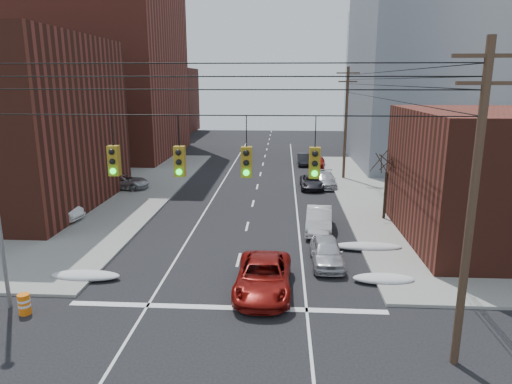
# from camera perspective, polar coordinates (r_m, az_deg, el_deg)

# --- Properties ---
(building_brick_tall) EXTENTS (24.00, 20.00, 30.00)m
(building_brick_tall) POSITION_cam_1_polar(r_m,az_deg,el_deg) (65.37, -21.42, 17.51)
(building_brick_tall) COLOR maroon
(building_brick_tall) RESTS_ON ground
(building_brick_far) EXTENTS (22.00, 18.00, 12.00)m
(building_brick_far) POSITION_cam_1_polar(r_m,az_deg,el_deg) (90.24, -15.18, 10.93)
(building_brick_far) COLOR #512218
(building_brick_far) RESTS_ON ground
(building_office) EXTENTS (22.00, 20.00, 25.00)m
(building_office) POSITION_cam_1_polar(r_m,az_deg,el_deg) (59.01, 23.75, 15.37)
(building_office) COLOR gray
(building_office) RESTS_ON ground
(building_glass) EXTENTS (20.00, 18.00, 22.00)m
(building_glass) POSITION_cam_1_polar(r_m,az_deg,el_deg) (84.40, 18.85, 13.92)
(building_glass) COLOR gray
(building_glass) RESTS_ON ground
(utility_pole_right) EXTENTS (2.20, 0.28, 11.00)m
(utility_pole_right) POSITION_cam_1_polar(r_m,az_deg,el_deg) (16.28, 25.40, -1.43)
(utility_pole_right) COLOR #473323
(utility_pole_right) RESTS_ON ground
(utility_pole_far) EXTENTS (2.20, 0.28, 11.00)m
(utility_pole_far) POSITION_cam_1_polar(r_m,az_deg,el_deg) (46.15, 11.17, 8.64)
(utility_pole_far) COLOR #473323
(utility_pole_far) RESTS_ON ground
(traffic_signals) EXTENTS (17.00, 0.42, 2.02)m
(traffic_signals) POSITION_cam_1_polar(r_m,az_deg,el_deg) (14.94, -5.43, 4.03)
(traffic_signals) COLOR black
(traffic_signals) RESTS_ON ground
(bare_tree) EXTENTS (2.09, 2.20, 4.93)m
(bare_tree) POSITION_cam_1_polar(r_m,az_deg,el_deg) (33.21, 15.87, 0.41)
(bare_tree) COLOR black
(bare_tree) RESTS_ON ground
(snow_nw) EXTENTS (3.50, 1.08, 0.42)m
(snow_nw) POSITION_cam_1_polar(r_m,az_deg,el_deg) (24.67, -20.54, -9.74)
(snow_nw) COLOR silver
(snow_nw) RESTS_ON ground
(snow_ne) EXTENTS (3.00, 1.08, 0.42)m
(snow_ne) POSITION_cam_1_polar(r_m,az_deg,el_deg) (23.64, 15.65, -10.40)
(snow_ne) COLOR silver
(snow_ne) RESTS_ON ground
(snow_east_far) EXTENTS (4.00, 1.08, 0.42)m
(snow_east_far) POSITION_cam_1_polar(r_m,az_deg,el_deg) (27.73, 13.74, -6.63)
(snow_east_far) COLOR silver
(snow_east_far) RESTS_ON ground
(red_pickup) EXTENTS (2.63, 5.56, 1.53)m
(red_pickup) POSITION_cam_1_polar(r_m,az_deg,el_deg) (21.68, 0.94, -10.52)
(red_pickup) COLOR maroon
(red_pickup) RESTS_ON ground
(parked_car_a) EXTENTS (1.72, 4.16, 1.41)m
(parked_car_a) POSITION_cam_1_polar(r_m,az_deg,el_deg) (25.04, 8.82, -7.42)
(parked_car_a) COLOR silver
(parked_car_a) RESTS_ON ground
(parked_car_b) EXTENTS (2.02, 4.79, 1.54)m
(parked_car_b) POSITION_cam_1_polar(r_m,az_deg,el_deg) (30.33, 7.87, -3.47)
(parked_car_b) COLOR silver
(parked_car_b) RESTS_ON ground
(parked_car_c) EXTENTS (2.05, 4.39, 1.22)m
(parked_car_c) POSITION_cam_1_polar(r_m,az_deg,el_deg) (42.25, 6.96, 1.24)
(parked_car_c) COLOR black
(parked_car_c) RESTS_ON ground
(parked_car_d) EXTENTS (1.87, 4.53, 1.31)m
(parked_car_d) POSITION_cam_1_polar(r_m,az_deg,el_deg) (43.11, 8.71, 1.50)
(parked_car_d) COLOR #B0B0B5
(parked_car_d) RESTS_ON ground
(parked_car_e) EXTENTS (1.92, 3.77, 1.23)m
(parked_car_e) POSITION_cam_1_polar(r_m,az_deg,el_deg) (52.83, 7.76, 3.73)
(parked_car_e) COLOR #9A140E
(parked_car_e) RESTS_ON ground
(parked_car_f) EXTENTS (1.48, 4.05, 1.33)m
(parked_car_f) POSITION_cam_1_polar(r_m,az_deg,el_deg) (54.12, 5.96, 4.08)
(parked_car_f) COLOR black
(parked_car_f) RESTS_ON ground
(lot_car_a) EXTENTS (4.62, 2.31, 1.46)m
(lot_car_a) POSITION_cam_1_polar(r_m,az_deg,el_deg) (34.97, -24.26, -2.08)
(lot_car_a) COLOR silver
(lot_car_a) RESTS_ON sidewalk_nw
(lot_car_b) EXTENTS (4.82, 2.45, 1.31)m
(lot_car_b) POSITION_cam_1_polar(r_m,az_deg,el_deg) (42.95, -16.28, 1.26)
(lot_car_b) COLOR #A4A3A8
(lot_car_b) RESTS_ON sidewalk_nw
(lot_car_c) EXTENTS (5.29, 3.58, 1.42)m
(lot_car_c) POSITION_cam_1_polar(r_m,az_deg,el_deg) (40.83, -27.65, -0.32)
(lot_car_c) COLOR black
(lot_car_c) RESTS_ON sidewalk_nw
(lot_car_d) EXTENTS (4.81, 3.49, 1.52)m
(lot_car_d) POSITION_cam_1_polar(r_m,az_deg,el_deg) (46.36, -24.90, 1.55)
(lot_car_d) COLOR silver
(lot_car_d) RESTS_ON sidewalk_nw
(construction_barrel) EXTENTS (0.63, 0.63, 0.90)m
(construction_barrel) POSITION_cam_1_polar(r_m,az_deg,el_deg) (22.21, -26.98, -12.36)
(construction_barrel) COLOR orange
(construction_barrel) RESTS_ON ground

